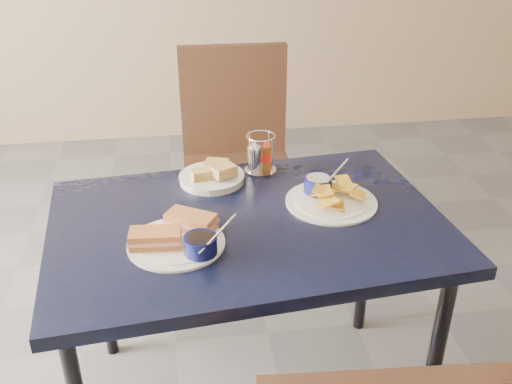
{
  "coord_description": "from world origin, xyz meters",
  "views": [
    {
      "loc": [
        -0.31,
        -1.46,
        1.63
      ],
      "look_at": [
        -0.09,
        0.03,
        0.82
      ],
      "focal_mm": 40.0,
      "sensor_mm": 36.0,
      "label": 1
    }
  ],
  "objects": [
    {
      "name": "bread_basket",
      "position": [
        -0.2,
        0.25,
        0.77
      ],
      "size": [
        0.22,
        0.22,
        0.07
      ],
      "color": "white",
      "rests_on": "dining_table"
    },
    {
      "name": "sandwich_plate",
      "position": [
        -0.32,
        -0.11,
        0.77
      ],
      "size": [
        0.3,
        0.27,
        0.12
      ],
      "color": "white",
      "rests_on": "dining_table"
    },
    {
      "name": "plantain_plate",
      "position": [
        0.14,
        0.07,
        0.77
      ],
      "size": [
        0.29,
        0.29,
        0.12
      ],
      "color": "white",
      "rests_on": "dining_table"
    },
    {
      "name": "dining_table",
      "position": [
        -0.12,
        -0.01,
        0.68
      ],
      "size": [
        1.23,
        0.88,
        0.75
      ],
      "color": "black",
      "rests_on": "ground"
    },
    {
      "name": "chair_far",
      "position": [
        -0.05,
        0.9,
        0.58
      ],
      "size": [
        0.49,
        0.47,
        1.02
      ],
      "color": "#311B10",
      "rests_on": "ground"
    },
    {
      "name": "condiment_caddy",
      "position": [
        -0.04,
        0.31,
        0.81
      ],
      "size": [
        0.11,
        0.11,
        0.14
      ],
      "color": "silver",
      "rests_on": "dining_table"
    }
  ]
}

